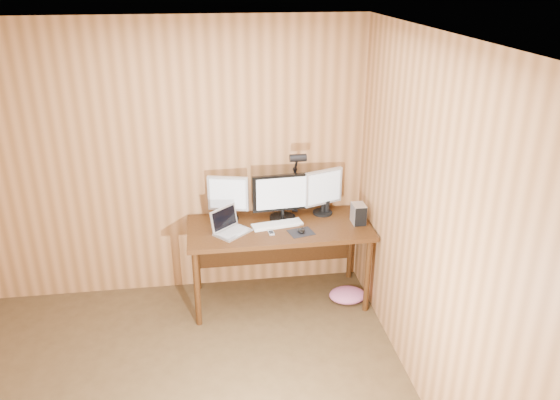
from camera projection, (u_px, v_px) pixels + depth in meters
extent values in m
plane|color=silver|center=(128.00, 49.00, 2.49)|extent=(4.00, 4.00, 0.00)
plane|color=#AA6E3D|center=(169.00, 163.00, 4.80)|extent=(4.00, 0.00, 4.00)
plane|color=#AA6E3D|center=(456.00, 261.00, 3.21)|extent=(0.00, 4.00, 4.00)
cube|color=#3C200C|center=(279.00, 228.00, 4.79)|extent=(1.60, 0.70, 0.04)
cube|color=#3C200C|center=(275.00, 239.00, 5.19)|extent=(1.48, 0.02, 0.51)
cylinder|color=#3C200C|center=(197.00, 289.00, 4.58)|extent=(0.05, 0.05, 0.71)
cylinder|color=#3C200C|center=(197.00, 255.00, 5.11)|extent=(0.05, 0.05, 0.71)
cylinder|color=#3C200C|center=(367.00, 276.00, 4.77)|extent=(0.05, 0.05, 0.71)
cylinder|color=#3C200C|center=(350.00, 245.00, 5.30)|extent=(0.05, 0.05, 0.71)
cylinder|color=black|center=(282.00, 218.00, 4.92)|extent=(0.24, 0.24, 0.02)
cylinder|color=black|center=(282.00, 213.00, 4.90)|extent=(0.04, 0.04, 0.07)
cube|color=black|center=(283.00, 192.00, 4.82)|extent=(0.54, 0.07, 0.33)
cube|color=silver|center=(283.00, 193.00, 4.80)|extent=(0.48, 0.04, 0.29)
cylinder|color=black|center=(229.00, 218.00, 4.91)|extent=(0.17, 0.17, 0.02)
cylinder|color=black|center=(229.00, 213.00, 4.89)|extent=(0.03, 0.03, 0.08)
cube|color=silver|center=(228.00, 193.00, 4.81)|extent=(0.36, 0.12, 0.31)
cube|color=silver|center=(228.00, 194.00, 4.79)|extent=(0.31, 0.08, 0.27)
cylinder|color=black|center=(323.00, 213.00, 5.02)|extent=(0.18, 0.18, 0.02)
cylinder|color=black|center=(323.00, 208.00, 5.00)|extent=(0.04, 0.04, 0.08)
cube|color=silver|center=(323.00, 187.00, 4.92)|extent=(0.36, 0.16, 0.33)
cube|color=silver|center=(325.00, 188.00, 4.91)|extent=(0.31, 0.12, 0.28)
cube|color=silver|center=(233.00, 232.00, 4.65)|extent=(0.35, 0.34, 0.02)
cube|color=silver|center=(224.00, 218.00, 4.67)|extent=(0.25, 0.23, 0.19)
cube|color=black|center=(224.00, 218.00, 4.67)|extent=(0.21, 0.19, 0.16)
cube|color=#B2B2B7|center=(233.00, 231.00, 4.65)|extent=(0.27, 0.26, 0.00)
cube|color=white|center=(277.00, 225.00, 4.79)|extent=(0.46, 0.21, 0.02)
cube|color=white|center=(277.00, 223.00, 4.78)|extent=(0.43, 0.18, 0.00)
cube|color=black|center=(301.00, 232.00, 4.66)|extent=(0.24, 0.21, 0.00)
ellipsoid|color=black|center=(301.00, 230.00, 4.66)|extent=(0.07, 0.10, 0.04)
cube|color=silver|center=(358.00, 214.00, 4.81)|extent=(0.11, 0.15, 0.18)
cube|color=black|center=(361.00, 217.00, 4.74)|extent=(0.10, 0.01, 0.17)
cube|color=silver|center=(271.00, 233.00, 4.65)|extent=(0.05, 0.09, 0.01)
cube|color=black|center=(271.00, 232.00, 4.65)|extent=(0.04, 0.06, 0.00)
cylinder|color=black|center=(327.00, 207.00, 5.02)|extent=(0.05, 0.05, 0.12)
cube|color=black|center=(295.00, 211.00, 5.09)|extent=(0.05, 0.06, 0.06)
cylinder|color=black|center=(295.00, 190.00, 5.01)|extent=(0.03, 0.03, 0.41)
sphere|color=black|center=(295.00, 169.00, 4.93)|extent=(0.04, 0.04, 0.04)
cylinder|color=black|center=(296.00, 163.00, 4.84)|extent=(0.02, 0.14, 0.17)
cylinder|color=black|center=(298.00, 158.00, 4.73)|extent=(0.15, 0.07, 0.07)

